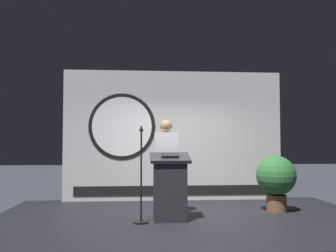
% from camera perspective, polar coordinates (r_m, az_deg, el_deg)
% --- Properties ---
extents(ground_plane, '(40.00, 40.00, 0.00)m').
position_cam_1_polar(ground_plane, '(6.25, 2.60, -17.00)').
color(ground_plane, '#383D47').
extents(stage_platform, '(6.40, 4.00, 0.30)m').
position_cam_1_polar(stage_platform, '(6.21, 2.60, -15.66)').
color(stage_platform, black).
rests_on(stage_platform, ground).
extents(banner_display, '(4.78, 0.12, 2.83)m').
position_cam_1_polar(banner_display, '(7.89, 0.57, -1.53)').
color(banner_display, silver).
rests_on(banner_display, stage_platform).
extents(podium, '(0.64, 0.50, 1.09)m').
position_cam_1_polar(podium, '(5.86, 0.31, -9.71)').
color(podium, '#26262B').
rests_on(podium, stage_platform).
extents(speaker_person, '(0.40, 0.26, 1.65)m').
position_cam_1_polar(speaker_person, '(6.31, -0.31, -6.36)').
color(speaker_person, black).
rests_on(speaker_person, stage_platform).
extents(microphone_stand, '(0.24, 0.48, 1.51)m').
position_cam_1_polar(microphone_stand, '(5.74, -4.29, -9.88)').
color(microphone_stand, black).
rests_on(microphone_stand, stage_platform).
extents(potted_plant, '(0.72, 0.72, 1.01)m').
position_cam_1_polar(potted_plant, '(6.90, 16.79, -7.92)').
color(potted_plant, brown).
rests_on(potted_plant, stage_platform).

